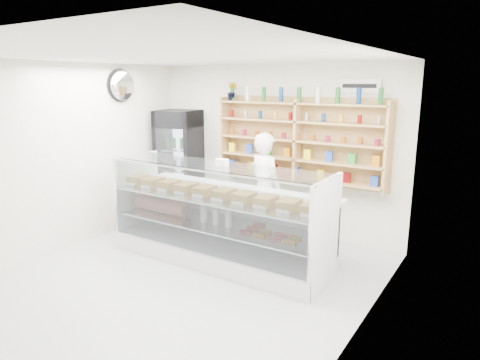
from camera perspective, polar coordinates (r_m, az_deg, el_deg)
The scene contains 8 objects.
room at distance 5.23m, azimuth -8.44°, elevation 0.59°, with size 5.00×5.00×5.00m.
display_counter at distance 6.15m, azimuth -2.79°, elevation -7.32°, with size 3.23×0.96×1.40m.
shop_worker at distance 6.71m, azimuth 3.37°, elevation -1.12°, with size 0.64×0.42×1.75m, color white.
drinks_cooler at distance 8.04m, azimuth -8.02°, elevation 2.07°, with size 0.83×0.82×2.00m.
wall_shelving at distance 6.88m, azimuth 7.70°, elevation 5.21°, with size 2.84×0.28×1.33m.
potted_plant at distance 7.43m, azimuth -1.06°, elevation 11.74°, with size 0.17×0.14×0.31m, color #1E6626.
security_mirror at distance 7.49m, azimuth -15.39°, elevation 12.07°, with size 0.15×0.50×0.50m, color silver.
wall_sign at distance 6.61m, azimuth 15.66°, elevation 11.99°, with size 0.62×0.03×0.20m, color white.
Camera 1 is at (3.38, -3.84, 2.51)m, focal length 32.00 mm.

